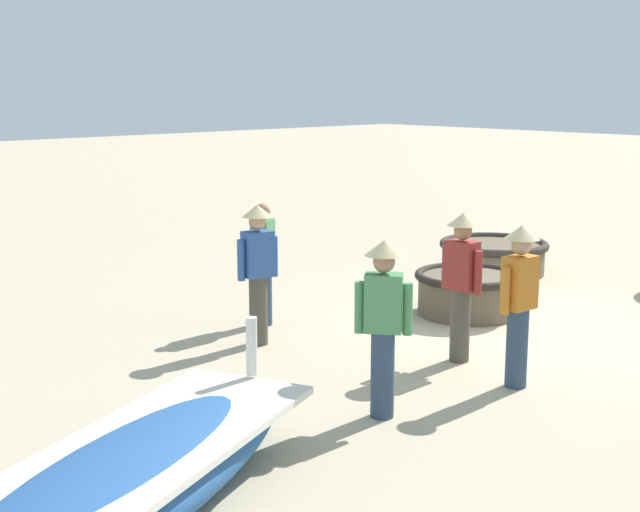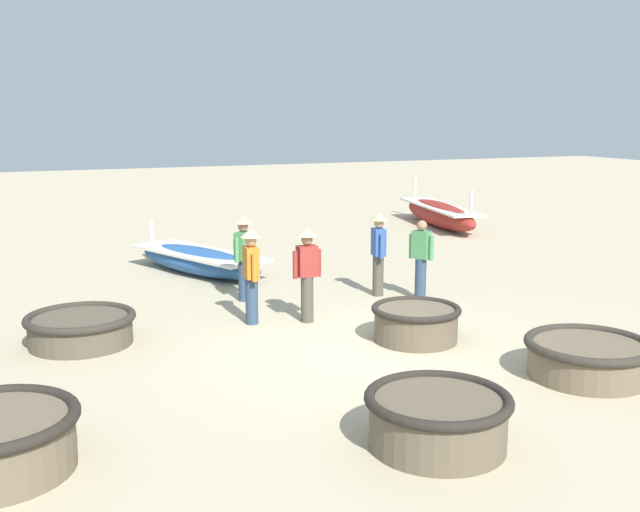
# 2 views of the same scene
# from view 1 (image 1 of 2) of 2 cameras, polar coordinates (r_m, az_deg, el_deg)

# --- Properties ---
(ground_plane) EXTENTS (80.00, 80.00, 0.00)m
(ground_plane) POSITION_cam_1_polar(r_m,az_deg,el_deg) (11.77, 13.68, -4.33)
(ground_plane) COLOR #BCAD8C
(coracle_nearest) EXTENTS (1.76, 1.76, 0.54)m
(coracle_nearest) POSITION_cam_1_polar(r_m,az_deg,el_deg) (14.75, 11.04, 0.04)
(coracle_nearest) COLOR brown
(coracle_nearest) RESTS_ON ground
(coracle_tilted) EXTENTS (1.44, 1.44, 0.58)m
(coracle_tilted) POSITION_cam_1_polar(r_m,az_deg,el_deg) (12.07, 9.47, -2.25)
(coracle_tilted) COLOR brown
(coracle_tilted) RESTS_ON ground
(long_boat_blue_hull) EXTENTS (2.66, 4.23, 1.05)m
(long_boat_blue_hull) POSITION_cam_1_polar(r_m,az_deg,el_deg) (6.54, -12.48, -14.11)
(long_boat_blue_hull) COLOR #285693
(long_boat_blue_hull) RESTS_ON ground
(fisherman_hauling) EXTENTS (0.36, 0.47, 1.57)m
(fisherman_hauling) POSITION_cam_1_polar(r_m,az_deg,el_deg) (11.30, -3.66, -0.31)
(fisherman_hauling) COLOR #2D425B
(fisherman_hauling) RESTS_ON ground
(fisherman_standing_left) EXTENTS (0.36, 0.52, 1.67)m
(fisherman_standing_left) POSITION_cam_1_polar(r_m,az_deg,el_deg) (10.43, -4.00, -0.59)
(fisherman_standing_left) COLOR #4C473D
(fisherman_standing_left) RESTS_ON ground
(fisherman_crouching) EXTENTS (0.53, 0.36, 1.67)m
(fisherman_crouching) POSITION_cam_1_polar(r_m,az_deg,el_deg) (9.90, 9.04, -1.34)
(fisherman_crouching) COLOR #4C473D
(fisherman_crouching) RESTS_ON ground
(fisherman_by_coracle) EXTENTS (0.36, 0.53, 1.67)m
(fisherman_by_coracle) POSITION_cam_1_polar(r_m,az_deg,el_deg) (9.16, 12.63, -2.48)
(fisherman_by_coracle) COLOR #2D425B
(fisherman_by_coracle) RESTS_ON ground
(fisherman_with_hat) EXTENTS (0.43, 0.38, 1.67)m
(fisherman_with_hat) POSITION_cam_1_polar(r_m,az_deg,el_deg) (8.15, 4.07, -3.91)
(fisherman_with_hat) COLOR #2D425B
(fisherman_with_hat) RESTS_ON ground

